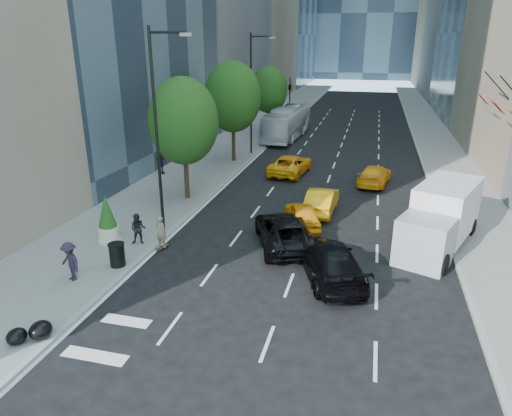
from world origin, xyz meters
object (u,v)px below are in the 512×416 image
(box_truck, at_px, (441,217))
(black_sedan_mercedes, at_px, (330,262))
(skateboarder, at_px, (161,234))
(trash_can, at_px, (117,255))
(black_sedan_lincoln, at_px, (285,231))
(city_bus, at_px, (287,123))
(planter_shrub, at_px, (107,220))

(box_truck, bearing_deg, black_sedan_mercedes, -114.55)
(skateboarder, height_order, trash_can, skateboarder)
(black_sedan_lincoln, relative_size, trash_can, 5.38)
(skateboarder, height_order, black_sedan_lincoln, skateboarder)
(black_sedan_mercedes, distance_m, city_bus, 30.07)
(black_sedan_lincoln, xyz_separation_m, black_sedan_mercedes, (2.51, -2.84, 0.02))
(black_sedan_mercedes, bearing_deg, city_bus, -96.62)
(black_sedan_mercedes, bearing_deg, skateboarder, -27.23)
(black_sedan_lincoln, height_order, box_truck, box_truck)
(city_bus, height_order, planter_shrub, city_bus)
(planter_shrub, bearing_deg, box_truck, 13.35)
(city_bus, distance_m, trash_can, 30.64)
(skateboarder, height_order, city_bus, city_bus)
(trash_can, bearing_deg, black_sedan_lincoln, 32.72)
(planter_shrub, bearing_deg, black_sedan_lincoln, 13.72)
(skateboarder, height_order, planter_shrub, planter_shrub)
(black_sedan_lincoln, xyz_separation_m, city_bus, (-4.85, 26.30, 0.82))
(box_truck, bearing_deg, city_bus, 138.16)
(black_sedan_lincoln, height_order, city_bus, city_bus)
(city_bus, relative_size, trash_can, 11.26)
(city_bus, distance_m, planter_shrub, 28.58)
(black_sedan_mercedes, xyz_separation_m, planter_shrub, (-10.91, 0.79, 0.53))
(city_bus, bearing_deg, black_sedan_mercedes, -72.66)
(black_sedan_mercedes, bearing_deg, planter_shrub, -24.92)
(skateboarder, bearing_deg, black_sedan_lincoln, -146.75)
(box_truck, xyz_separation_m, trash_can, (-13.91, -5.94, -0.90))
(planter_shrub, bearing_deg, city_bus, 82.85)
(skateboarder, relative_size, city_bus, 0.14)
(black_sedan_mercedes, height_order, box_truck, box_truck)
(trash_can, height_order, planter_shrub, planter_shrub)
(black_sedan_mercedes, distance_m, box_truck, 6.60)
(black_sedan_lincoln, relative_size, box_truck, 0.79)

